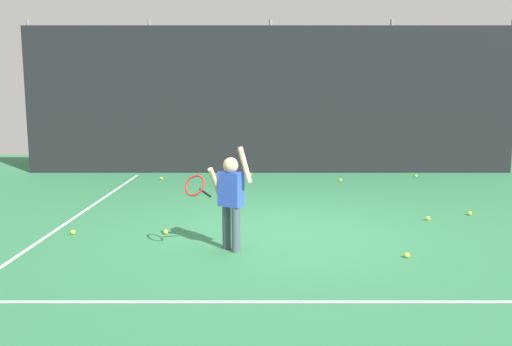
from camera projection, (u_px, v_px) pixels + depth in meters
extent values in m
plane|color=#2D7247|center=(279.00, 232.00, 7.67)|extent=(20.00, 20.00, 0.00)
cube|color=white|center=(292.00, 302.00, 5.07)|extent=(9.00, 0.05, 0.00)
cube|color=white|center=(75.00, 216.00, 8.65)|extent=(0.05, 9.00, 0.00)
cube|color=black|center=(269.00, 101.00, 13.28)|extent=(12.39, 0.08, 3.69)
cylinder|color=slate|center=(31.00, 98.00, 13.31)|extent=(0.09, 0.09, 3.84)
cylinder|color=slate|center=(150.00, 98.00, 13.32)|extent=(0.09, 0.09, 3.84)
cylinder|color=slate|center=(269.00, 98.00, 13.33)|extent=(0.09, 0.09, 3.84)
cylinder|color=slate|center=(387.00, 98.00, 13.34)|extent=(0.09, 0.09, 3.84)
cylinder|color=slate|center=(506.00, 98.00, 13.35)|extent=(0.09, 0.09, 3.84)
cylinder|color=#3F4C59|center=(225.00, 227.00, 6.79)|extent=(0.11, 0.11, 0.58)
cylinder|color=#3F4C59|center=(234.00, 230.00, 6.65)|extent=(0.11, 0.11, 0.58)
cube|color=blue|center=(229.00, 189.00, 6.65)|extent=(0.34, 0.30, 0.44)
sphere|color=tan|center=(229.00, 165.00, 6.60)|extent=(0.20, 0.20, 0.20)
cylinder|color=tan|center=(243.00, 165.00, 6.52)|extent=(0.21, 0.16, 0.46)
cylinder|color=tan|center=(214.00, 183.00, 6.68)|extent=(0.20, 0.28, 0.43)
cylinder|color=black|center=(204.00, 193.00, 6.64)|extent=(0.14, 0.22, 0.15)
torus|color=red|center=(193.00, 186.00, 6.43)|extent=(0.33, 0.28, 0.26)
sphere|color=#CCE033|center=(249.00, 174.00, 13.03)|extent=(0.07, 0.07, 0.07)
sphere|color=#CCE033|center=(414.00, 176.00, 12.81)|extent=(0.07, 0.07, 0.07)
sphere|color=#CCE033|center=(426.00, 218.00, 8.38)|extent=(0.07, 0.07, 0.07)
sphere|color=#CCE033|center=(71.00, 232.00, 7.52)|extent=(0.07, 0.07, 0.07)
sphere|color=#CCE033|center=(160.00, 178.00, 12.40)|extent=(0.07, 0.07, 0.07)
sphere|color=#CCE033|center=(339.00, 180.00, 12.18)|extent=(0.07, 0.07, 0.07)
sphere|color=#CCE033|center=(468.00, 213.00, 8.74)|extent=(0.07, 0.07, 0.07)
sphere|color=#CCE033|center=(164.00, 232.00, 7.54)|extent=(0.07, 0.07, 0.07)
sphere|color=#CCE033|center=(405.00, 255.00, 6.45)|extent=(0.07, 0.07, 0.07)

